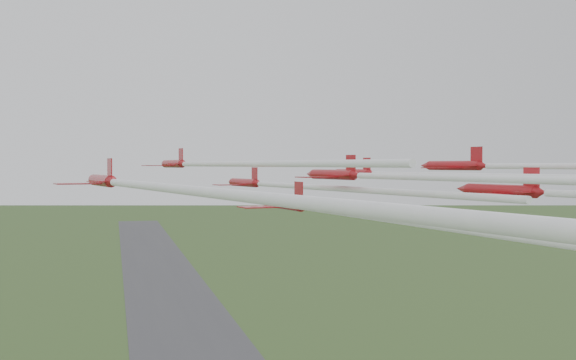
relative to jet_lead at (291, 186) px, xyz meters
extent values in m
cube|color=#39393B|center=(0.86, 194.08, -53.40)|extent=(38.00, 900.00, 0.04)
cylinder|color=#B0171D|center=(-3.33, 15.80, 0.03)|extent=(3.09, 9.33, 1.20)
cone|color=#B0171D|center=(-4.48, 21.30, 0.03)|extent=(1.58, 2.17, 1.20)
cone|color=#B0171D|center=(-2.23, 10.61, 0.03)|extent=(1.34, 1.51, 1.09)
ellipsoid|color=black|center=(-3.78, 17.93, 0.47)|extent=(0.66, 1.11, 0.35)
cube|color=#B0171D|center=(-3.15, 14.94, -0.24)|extent=(9.99, 4.76, 0.11)
cube|color=#B0171D|center=(-2.45, 11.63, 0.03)|extent=(4.54, 2.18, 0.09)
cube|color=#B0171D|center=(-2.49, 11.84, 1.23)|extent=(0.51, 1.95, 2.18)
cylinder|color=silver|center=(3.26, -15.51, -0.02)|extent=(11.39, 51.20, 0.66)
cylinder|color=#B0171D|center=(-14.95, 0.79, 2.81)|extent=(2.43, 7.63, 0.98)
cone|color=#B0171D|center=(-15.85, 5.30, 2.81)|extent=(1.27, 1.77, 0.98)
cone|color=#B0171D|center=(-14.11, -3.46, 2.81)|extent=(1.08, 1.22, 0.89)
ellipsoid|color=black|center=(-15.30, 2.54, 3.16)|extent=(0.53, 0.90, 0.29)
cube|color=#B0171D|center=(-14.82, 0.09, 2.58)|extent=(8.15, 3.80, 0.09)
cube|color=#B0171D|center=(-14.28, -2.63, 2.81)|extent=(3.71, 1.74, 0.07)
cube|color=#B0171D|center=(-14.31, -2.45, 3.79)|extent=(0.40, 1.59, 1.78)
cylinder|color=silver|center=(-9.45, -27.06, 2.76)|extent=(9.66, 46.34, 0.54)
cylinder|color=#B0171D|center=(9.12, 2.19, 1.59)|extent=(2.71, 8.25, 1.06)
cone|color=#B0171D|center=(8.11, 7.06, 1.59)|extent=(1.39, 1.92, 1.06)
cone|color=#B0171D|center=(10.08, -2.39, 1.59)|extent=(1.18, 1.33, 0.97)
ellipsoid|color=black|center=(8.73, 4.08, 1.98)|extent=(0.58, 0.98, 0.31)
cube|color=#B0171D|center=(9.28, 1.43, 1.35)|extent=(8.83, 4.19, 0.10)
cube|color=#B0171D|center=(9.89, -1.50, 1.59)|extent=(4.02, 1.92, 0.08)
cube|color=#B0171D|center=(9.85, -1.31, 2.65)|extent=(0.45, 1.72, 1.93)
cylinder|color=silver|center=(15.78, -29.75, 1.54)|extent=(11.76, 53.79, 0.58)
cylinder|color=#B0171D|center=(-23.31, -18.16, 1.15)|extent=(2.82, 8.69, 1.12)
cone|color=#B0171D|center=(-24.36, -13.03, 1.15)|extent=(1.46, 2.02, 1.12)
cone|color=#B0171D|center=(-22.32, -22.99, 1.15)|extent=(1.24, 1.40, 1.02)
ellipsoid|color=black|center=(-23.72, -16.17, 1.56)|extent=(0.61, 1.03, 0.33)
cube|color=#B0171D|center=(-23.15, -18.96, 0.90)|extent=(9.29, 4.38, 0.10)
cube|color=#B0171D|center=(-22.52, -22.04, 1.15)|extent=(4.23, 2.01, 0.08)
cube|color=#B0171D|center=(-22.56, -21.84, 2.27)|extent=(0.47, 1.81, 2.03)
cylinder|color=silver|center=(-16.70, -50.53, 1.10)|extent=(11.62, 54.11, 0.61)
cylinder|color=#B0171D|center=(1.55, -13.21, 1.60)|extent=(3.09, 8.73, 1.13)
cone|color=#B0171D|center=(0.35, -8.07, 1.60)|extent=(1.52, 2.05, 1.13)
cone|color=#B0171D|center=(2.69, -18.04, 1.60)|extent=(1.28, 1.43, 1.02)
ellipsoid|color=black|center=(1.08, -11.21, 2.01)|extent=(0.64, 1.05, 0.33)
cube|color=#B0171D|center=(1.74, -14.01, 1.34)|extent=(9.38, 4.65, 0.10)
cube|color=#B0171D|center=(2.47, -17.10, 1.60)|extent=(4.27, 2.13, 0.08)
cube|color=#B0171D|center=(2.42, -16.90, 2.72)|extent=(0.52, 1.82, 2.05)
cylinder|color=silver|center=(9.23, -45.91, 1.55)|extent=(13.42, 54.77, 0.61)
cylinder|color=#B0171D|center=(19.83, -6.07, 2.59)|extent=(3.54, 9.36, 1.21)
cone|color=#B0171D|center=(18.39, -0.58, 2.59)|extent=(1.67, 2.22, 1.21)
cone|color=#B0171D|center=(21.18, -11.23, 2.59)|extent=(1.40, 1.56, 1.10)
ellipsoid|color=black|center=(19.27, -3.94, 3.03)|extent=(0.71, 1.13, 0.35)
cube|color=#B0171D|center=(20.05, -6.92, 2.31)|extent=(10.09, 5.22, 0.11)
cube|color=#B0171D|center=(20.92, -10.22, 2.59)|extent=(4.59, 2.39, 0.09)
cube|color=#B0171D|center=(20.86, -10.01, 3.80)|extent=(0.61, 1.94, 2.20)
cylinder|color=#B0171D|center=(-7.03, -25.66, -0.86)|extent=(2.25, 8.44, 1.08)
cone|color=#B0171D|center=(-7.74, -20.64, -0.86)|extent=(1.32, 1.91, 1.08)
cone|color=#B0171D|center=(-6.35, -30.39, -0.86)|extent=(1.14, 1.31, 0.99)
ellipsoid|color=black|center=(-7.30, -23.71, -0.46)|extent=(0.54, 0.98, 0.32)
cube|color=#B0171D|center=(-6.91, -26.44, -1.10)|extent=(8.94, 3.76, 0.10)
cube|color=#B0171D|center=(-6.48, -29.46, -0.86)|extent=(4.07, 1.73, 0.08)
cube|color=#B0171D|center=(-6.51, -29.27, 0.23)|extent=(0.35, 1.77, 1.97)
cylinder|color=silver|center=(-2.37, -58.42, -0.91)|extent=(8.41, 55.06, 0.59)
cylinder|color=#B0171D|center=(15.26, -25.38, 0.13)|extent=(3.32, 9.39, 1.21)
cone|color=#B0171D|center=(13.96, -19.86, 0.13)|extent=(1.63, 2.21, 1.21)
cone|color=#B0171D|center=(16.48, -30.59, 0.13)|extent=(1.37, 1.54, 1.10)
ellipsoid|color=black|center=(14.76, -23.24, 0.57)|extent=(0.69, 1.12, 0.35)
cube|color=#B0171D|center=(15.46, -26.24, -0.15)|extent=(10.09, 5.00, 0.11)
cube|color=#B0171D|center=(16.24, -29.57, 0.13)|extent=(4.59, 2.29, 0.09)
cube|color=#B0171D|center=(16.19, -29.35, 1.34)|extent=(0.56, 1.96, 2.20)
camera|label=1|loc=(-22.17, -90.11, 2.67)|focal=45.00mm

